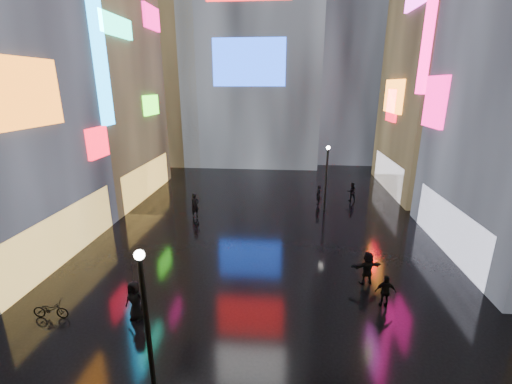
# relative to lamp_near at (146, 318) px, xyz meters

# --- Properties ---
(ground) EXTENTS (140.00, 140.00, 0.00)m
(ground) POSITION_rel_lamp_near_xyz_m (2.73, 14.37, -2.94)
(ground) COLOR black
(ground) RESTS_ON ground
(building_left_far) EXTENTS (10.28, 12.00, 22.00)m
(building_left_far) POSITION_rel_lamp_near_xyz_m (-13.25, 20.37, 8.04)
(building_left_far) COLOR black
(building_left_far) RESTS_ON ground
(building_right_far) EXTENTS (10.28, 12.00, 28.00)m
(building_right_far) POSITION_rel_lamp_near_xyz_m (18.71, 24.37, 11.03)
(building_right_far) COLOR black
(building_right_far) RESTS_ON ground
(tower_flank_right) EXTENTS (12.00, 12.00, 34.00)m
(tower_flank_right) POSITION_rel_lamp_near_xyz_m (11.73, 40.37, 14.06)
(tower_flank_right) COLOR black
(tower_flank_right) RESTS_ON ground
(tower_flank_left) EXTENTS (10.00, 10.00, 26.00)m
(tower_flank_left) POSITION_rel_lamp_near_xyz_m (-11.27, 36.37, 10.06)
(tower_flank_left) COLOR black
(tower_flank_left) RESTS_ON ground
(lamp_near) EXTENTS (0.30, 0.30, 5.20)m
(lamp_near) POSITION_rel_lamp_near_xyz_m (0.00, 0.00, 0.00)
(lamp_near) COLOR black
(lamp_near) RESTS_ON ground
(lamp_far) EXTENTS (0.30, 0.30, 5.20)m
(lamp_far) POSITION_rel_lamp_near_xyz_m (7.24, 18.01, 0.00)
(lamp_far) COLOR black
(lamp_far) RESTS_ON ground
(pedestrian_3) EXTENTS (0.92, 0.39, 1.56)m
(pedestrian_3) POSITION_rel_lamp_near_xyz_m (8.66, 5.43, -2.16)
(pedestrian_3) COLOR black
(pedestrian_3) RESTS_ON ground
(pedestrian_4) EXTENTS (0.97, 0.75, 1.78)m
(pedestrian_4) POSITION_rel_lamp_near_xyz_m (-2.18, 3.65, -2.06)
(pedestrian_4) COLOR black
(pedestrian_4) RESTS_ON ground
(pedestrian_5) EXTENTS (1.68, 0.93, 1.73)m
(pedestrian_5) POSITION_rel_lamp_near_xyz_m (8.25, 7.30, -2.08)
(pedestrian_5) COLOR black
(pedestrian_5) RESTS_ON ground
(pedestrian_6) EXTENTS (0.78, 0.78, 1.83)m
(pedestrian_6) POSITION_rel_lamp_near_xyz_m (-2.72, 15.54, -2.03)
(pedestrian_6) COLOR black
(pedestrian_6) RESTS_ON ground
(pedestrian_7) EXTENTS (0.81, 0.66, 1.59)m
(pedestrian_7) POSITION_rel_lamp_near_xyz_m (9.79, 20.53, -2.15)
(pedestrian_7) COLOR black
(pedestrian_7) RESTS_ON ground
(umbrella_2) EXTENTS (1.29, 1.29, 0.83)m
(umbrella_2) POSITION_rel_lamp_near_xyz_m (-2.18, 3.65, -0.75)
(umbrella_2) COLOR black
(umbrella_2) RESTS_ON pedestrian_4
(bicycle) EXTENTS (1.57, 0.59, 0.82)m
(bicycle) POSITION_rel_lamp_near_xyz_m (-5.87, 3.34, -2.54)
(bicycle) COLOR black
(bicycle) RESTS_ON ground
(pedestrian_8) EXTENTS (0.53, 0.69, 1.68)m
(pedestrian_8) POSITION_rel_lamp_near_xyz_m (6.83, 19.18, -2.10)
(pedestrian_8) COLOR black
(pedestrian_8) RESTS_ON ground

